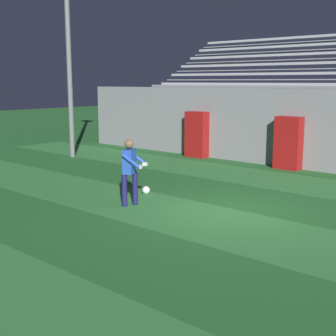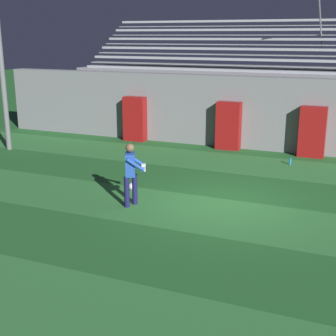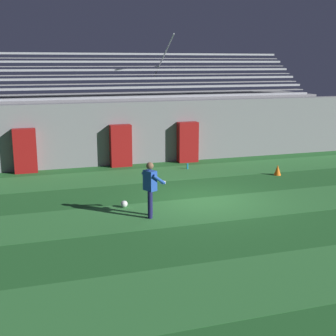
{
  "view_description": "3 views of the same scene",
  "coord_description": "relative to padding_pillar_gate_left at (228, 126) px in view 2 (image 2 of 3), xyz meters",
  "views": [
    {
      "loc": [
        5.95,
        -9.08,
        3.06
      ],
      "look_at": [
        -1.64,
        -0.39,
        0.92
      ],
      "focal_mm": 50.0,
      "sensor_mm": 36.0,
      "label": 1
    },
    {
      "loc": [
        3.11,
        -11.49,
        4.31
      ],
      "look_at": [
        -1.38,
        -0.66,
        0.98
      ],
      "focal_mm": 50.0,
      "sensor_mm": 36.0,
      "label": 2
    },
    {
      "loc": [
        -5.75,
        -14.05,
        4.51
      ],
      "look_at": [
        -1.35,
        -0.25,
        1.24
      ],
      "focal_mm": 50.0,
      "sensor_mm": 36.0,
      "label": 3
    }
  ],
  "objects": [
    {
      "name": "water_bottle",
      "position": [
        2.62,
        -1.43,
        -0.81
      ],
      "size": [
        0.07,
        0.07,
        0.24
      ],
      "primitive_type": "cylinder",
      "color": "#1E8CD8",
      "rests_on": "ground"
    },
    {
      "name": "padding_pillar_far_left",
      "position": [
        -4.05,
        0.0,
        0.0
      ],
      "size": [
        0.93,
        0.44,
        1.85
      ],
      "primitive_type": "cube",
      "color": "maroon",
      "rests_on": "ground"
    },
    {
      "name": "ground_plane",
      "position": [
        1.57,
        -5.95,
        -0.93
      ],
      "size": [
        80.0,
        80.0,
        0.0
      ],
      "primitive_type": "plane",
      "color": "#236028"
    },
    {
      "name": "soccer_ball",
      "position": [
        -1.18,
        -5.98,
        -0.82
      ],
      "size": [
        0.22,
        0.22,
        0.22
      ],
      "primitive_type": "sphere",
      "color": "white",
      "rests_on": "ground"
    },
    {
      "name": "bleacher_stand",
      "position": [
        1.57,
        3.24,
        0.58
      ],
      "size": [
        18.0,
        4.75,
        5.83
      ],
      "color": "gray",
      "rests_on": "ground"
    },
    {
      "name": "turf_stripe_near",
      "position": [
        1.57,
        -11.95,
        -0.92
      ],
      "size": [
        28.0,
        2.5,
        0.01
      ],
      "primitive_type": "cube",
      "color": "#337A38",
      "rests_on": "ground"
    },
    {
      "name": "padding_pillar_gate_right",
      "position": [
        3.14,
        0.0,
        0.0
      ],
      "size": [
        0.93,
        0.44,
        1.85
      ],
      "primitive_type": "cube",
      "color": "maroon",
      "rests_on": "ground"
    },
    {
      "name": "turf_stripe_mid",
      "position": [
        1.57,
        -6.96,
        -0.92
      ],
      "size": [
        28.0,
        2.5,
        0.01
      ],
      "primitive_type": "cube",
      "color": "#337A38",
      "rests_on": "ground"
    },
    {
      "name": "goalkeeper",
      "position": [
        -0.62,
        -7.13,
        0.03
      ],
      "size": [
        0.68,
        0.72,
        1.67
      ],
      "color": "#19194C",
      "rests_on": "ground"
    },
    {
      "name": "turf_stripe_far",
      "position": [
        1.57,
        -1.97,
        -0.92
      ],
      "size": [
        28.0,
        2.5,
        0.01
      ],
      "primitive_type": "cube",
      "color": "#337A38",
      "rests_on": "ground"
    },
    {
      "name": "padding_pillar_gate_left",
      "position": [
        0.0,
        0.0,
        0.0
      ],
      "size": [
        0.93,
        0.44,
        1.85
      ],
      "primitive_type": "cube",
      "color": "maroon",
      "rests_on": "ground"
    },
    {
      "name": "back_wall",
      "position": [
        1.57,
        0.55,
        0.47
      ],
      "size": [
        24.0,
        0.6,
        2.8
      ],
      "primitive_type": "cube",
      "color": "gray",
      "rests_on": "ground"
    }
  ]
}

